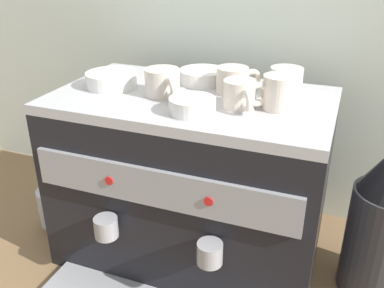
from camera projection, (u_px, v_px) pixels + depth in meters
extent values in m
plane|color=brown|center=(192.00, 248.00, 1.22)|extent=(4.00, 4.00, 0.00)
cube|color=silver|center=(230.00, 60.00, 1.30)|extent=(2.80, 0.03, 0.94)
cube|color=black|center=(192.00, 183.00, 1.13)|extent=(0.67, 0.39, 0.44)
cube|color=#B7B7BC|center=(192.00, 100.00, 1.03)|extent=(0.67, 0.39, 0.02)
cube|color=#939399|center=(158.00, 189.00, 0.92)|extent=(0.62, 0.01, 0.09)
cylinder|color=red|center=(109.00, 181.00, 0.95)|extent=(0.02, 0.01, 0.02)
cylinder|color=red|center=(209.00, 201.00, 0.87)|extent=(0.02, 0.01, 0.02)
cylinder|color=#939399|center=(106.00, 227.00, 0.99)|extent=(0.06, 0.06, 0.05)
cylinder|color=#939399|center=(210.00, 253.00, 0.91)|extent=(0.06, 0.06, 0.05)
cylinder|color=beige|center=(279.00, 92.00, 0.93)|extent=(0.07, 0.07, 0.08)
torus|color=beige|center=(258.00, 94.00, 0.92)|extent=(0.05, 0.04, 0.06)
cylinder|color=beige|center=(232.00, 80.00, 1.03)|extent=(0.08, 0.08, 0.06)
torus|color=beige|center=(251.00, 79.00, 1.04)|extent=(0.05, 0.04, 0.05)
cylinder|color=beige|center=(240.00, 94.00, 0.94)|extent=(0.07, 0.07, 0.06)
torus|color=beige|center=(246.00, 101.00, 0.90)|extent=(0.04, 0.05, 0.05)
cylinder|color=beige|center=(286.00, 81.00, 1.02)|extent=(0.08, 0.08, 0.06)
torus|color=beige|center=(271.00, 84.00, 1.00)|extent=(0.04, 0.05, 0.05)
cylinder|color=beige|center=(162.00, 82.00, 1.01)|extent=(0.08, 0.08, 0.06)
torus|color=beige|center=(170.00, 88.00, 0.97)|extent=(0.05, 0.05, 0.05)
cylinder|color=white|center=(111.00, 80.00, 1.08)|extent=(0.13, 0.13, 0.04)
cylinder|color=white|center=(112.00, 85.00, 1.08)|extent=(0.07, 0.07, 0.01)
cylinder|color=white|center=(203.00, 76.00, 1.11)|extent=(0.12, 0.12, 0.03)
cylinder|color=white|center=(203.00, 81.00, 1.12)|extent=(0.07, 0.07, 0.01)
cylinder|color=white|center=(192.00, 105.00, 0.91)|extent=(0.10, 0.10, 0.03)
cylinder|color=white|center=(192.00, 111.00, 0.92)|extent=(0.06, 0.06, 0.01)
cylinder|color=#333338|center=(381.00, 242.00, 1.03)|extent=(0.17, 0.17, 0.28)
cylinder|color=#B7B7BC|center=(55.00, 206.00, 1.32)|extent=(0.10, 0.10, 0.11)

